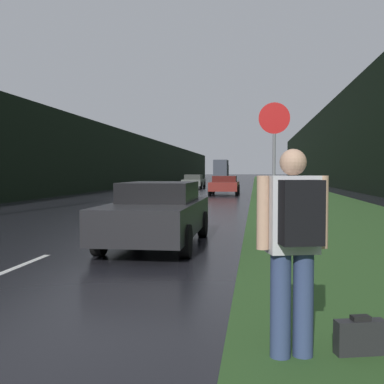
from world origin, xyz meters
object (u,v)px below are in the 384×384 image
(hitchhiker_with_backpack, at_px, (294,240))
(car_oncoming, at_px, (194,181))
(delivery_truck, at_px, (221,170))
(car_passing_far, at_px, (225,185))
(car_passing_near, at_px, (158,213))
(suitcase, at_px, (360,338))
(stop_sign, at_px, (274,155))

(hitchhiker_with_backpack, bearing_deg, car_oncoming, 83.57)
(hitchhiker_with_backpack, relative_size, delivery_truck, 0.25)
(car_oncoming, bearing_deg, car_passing_far, -72.95)
(car_passing_near, distance_m, car_oncoming, 34.81)
(car_passing_near, relative_size, delivery_truck, 0.67)
(car_passing_far, relative_size, delivery_truck, 0.60)
(hitchhiker_with_backpack, height_order, car_passing_far, hitchhiker_with_backpack)
(suitcase, bearing_deg, hitchhiker_with_backpack, -179.36)
(stop_sign, distance_m, car_passing_far, 21.84)
(car_passing_far, bearing_deg, car_passing_near, 90.00)
(stop_sign, relative_size, delivery_truck, 0.45)
(car_oncoming, height_order, delivery_truck, delivery_truck)
(car_passing_far, xyz_separation_m, car_oncoming, (-3.66, 11.94, -0.01))
(hitchhiker_with_backpack, distance_m, suitcase, 1.05)
(car_passing_near, height_order, car_oncoming, car_passing_near)
(stop_sign, xyz_separation_m, car_passing_near, (-2.53, -1.03, -1.27))
(car_passing_near, height_order, car_passing_far, car_passing_near)
(stop_sign, height_order, delivery_truck, delivery_truck)
(stop_sign, bearing_deg, delivery_truck, 95.03)
(car_oncoming, xyz_separation_m, delivery_truck, (-0.00, 36.67, 1.18))
(stop_sign, relative_size, car_passing_far, 0.76)
(car_oncoming, bearing_deg, stop_sign, -79.56)
(hitchhiker_with_backpack, xyz_separation_m, car_passing_near, (-2.43, 6.19, -0.33))
(hitchhiker_with_backpack, relative_size, car_oncoming, 0.39)
(hitchhiker_with_backpack, bearing_deg, stop_sign, 74.29)
(car_passing_near, bearing_deg, car_oncoming, -83.96)
(stop_sign, xyz_separation_m, hitchhiker_with_backpack, (-0.10, -7.21, -0.95))
(car_passing_far, bearing_deg, hitchhiker_with_backpack, 94.81)
(car_passing_far, relative_size, car_oncoming, 0.93)
(car_oncoming, bearing_deg, delivery_truck, 90.00)
(stop_sign, distance_m, car_oncoming, 34.19)
(car_passing_near, bearing_deg, delivery_truck, -87.06)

